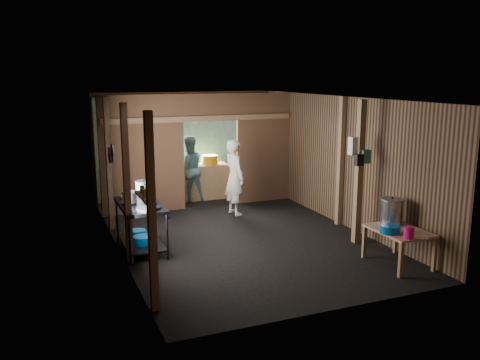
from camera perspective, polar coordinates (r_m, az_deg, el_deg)
name	(u,v)px	position (r m, az deg, el deg)	size (l,w,h in m)	color
floor	(236,234)	(9.88, -0.44, -6.03)	(4.50, 7.00, 0.00)	black
ceiling	(236,98)	(9.41, -0.46, 9.21)	(4.50, 7.00, 0.00)	#3E3E3E
wall_back	(185,144)	(12.84, -6.24, 4.02)	(4.50, 0.00, 2.60)	brown
wall_front	(338,214)	(6.52, 11.00, -3.80)	(4.50, 0.00, 2.60)	brown
wall_left	(115,177)	(8.99, -13.90, 0.38)	(0.00, 7.00, 2.60)	brown
wall_right	(338,160)	(10.59, 10.95, 2.21)	(0.00, 7.00, 2.60)	brown
partition_left	(143,155)	(11.28, -10.90, 2.80)	(1.85, 0.10, 2.60)	brown
partition_right	(263,148)	(12.17, 2.63, 3.65)	(1.35, 0.10, 2.60)	brown
partition_header	(210,107)	(11.58, -3.36, 8.20)	(1.30, 0.10, 0.60)	brown
turquoise_panel	(185,146)	(12.79, -6.16, 3.76)	(4.40, 0.06, 2.50)	#6DBFBC
back_counter	(203,182)	(12.56, -4.14, -0.17)	(1.20, 0.50, 0.85)	#85684D
wall_clock	(195,120)	(12.75, -5.08, 6.70)	(0.20, 0.20, 0.03)	silver
post_left_a	(152,214)	(6.51, -9.91, -3.78)	(0.10, 0.12, 2.60)	#85684D
post_left_b	(127,185)	(8.23, -12.60, -0.61)	(0.10, 0.12, 2.60)	#85684D
post_left_c	(109,165)	(10.17, -14.50, 1.66)	(0.10, 0.12, 2.60)	#85684D
post_right	(341,162)	(10.38, 11.22, 2.01)	(0.10, 0.12, 2.60)	#85684D
post_free	(359,173)	(9.31, 13.22, 0.80)	(0.12, 0.12, 2.60)	#85684D
cross_beam	(201,119)	(11.47, -4.45, 6.90)	(4.40, 0.12, 0.12)	#85684D
pan_lid_big	(113,153)	(9.33, -14.12, 2.96)	(0.34, 0.34, 0.03)	slate
pan_lid_small	(110,155)	(9.74, -14.43, 2.71)	(0.30, 0.30, 0.03)	black
wall_shelf	(145,197)	(6.96, -10.58, -1.93)	(0.14, 0.80, 0.03)	#85684D
jar_white	(149,197)	(6.71, -10.17, -1.86)	(0.07, 0.07, 0.10)	silver
jar_yellow	(145,193)	(6.95, -10.60, -1.41)	(0.08, 0.08, 0.10)	#BA7B08
jar_green	(142,189)	(7.16, -10.96, -1.03)	(0.06, 0.06, 0.10)	#2D6B4B
bag_white	(355,146)	(9.27, 12.82, 3.78)	(0.22, 0.15, 0.32)	silver
bag_green	(365,156)	(9.25, 13.87, 2.58)	(0.16, 0.12, 0.24)	#2D6B4B
bag_black	(359,160)	(9.16, 13.22, 2.21)	(0.14, 0.10, 0.20)	black
gas_range	(141,227)	(9.03, -11.07, -5.19)	(0.73, 1.42, 0.84)	black
prep_table	(398,247)	(8.64, 17.34, -7.20)	(0.72, 0.99, 0.59)	tan
stove_pot_large	(144,190)	(9.34, -10.71, -1.06)	(0.31, 0.31, 0.32)	silver
stove_pot_med	(129,198)	(8.92, -12.34, -2.01)	(0.27, 0.27, 0.24)	silver
stove_saucepan	(126,197)	(9.27, -12.70, -1.83)	(0.15, 0.15, 0.09)	silver
frying_pan	(146,209)	(8.43, -10.51, -3.25)	(0.32, 0.54, 0.07)	slate
blue_tub_front	(143,240)	(8.94, -10.81, -6.63)	(0.34, 0.34, 0.14)	#085092
blue_tub_back	(138,233)	(9.37, -11.37, -5.87)	(0.29, 0.29, 0.11)	#085092
stock_pot	(392,212)	(8.80, 16.66, -3.44)	(0.38, 0.38, 0.45)	silver
wash_basin	(390,229)	(8.33, 16.48, -5.31)	(0.32, 0.32, 0.12)	#085092
pink_bucket	(409,232)	(8.13, 18.43, -5.62)	(0.15, 0.15, 0.18)	#BF0F68
knife	(419,240)	(8.13, 19.50, -6.33)	(0.30, 0.04, 0.01)	silver
yellow_tub	(210,160)	(12.51, -3.43, 2.29)	(0.40, 0.40, 0.22)	#BA7B08
red_cup	(191,163)	(12.37, -5.55, 1.97)	(0.12, 0.12, 0.14)	red
cook	(235,177)	(11.04, -0.61, 0.32)	(0.60, 0.40, 1.66)	silver
worker_back	(189,169)	(12.29, -5.75, 1.28)	(0.77, 0.60, 1.58)	slate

